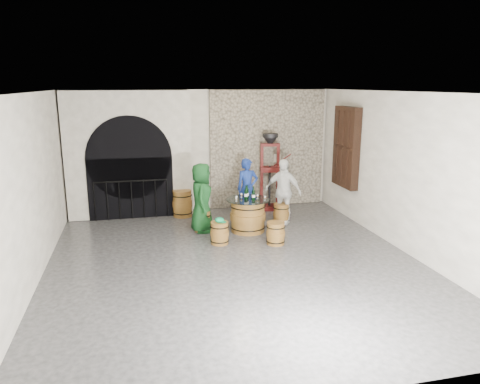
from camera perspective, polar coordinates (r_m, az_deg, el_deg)
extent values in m
plane|color=#2C2C2F|center=(8.83, -0.65, -8.84)|extent=(8.00, 8.00, 0.00)
plane|color=silver|center=(12.23, -4.76, 5.19)|extent=(8.00, 0.00, 8.00)
plane|color=silver|center=(4.69, 10.08, -8.70)|extent=(8.00, 0.00, 8.00)
plane|color=silver|center=(8.35, -24.85, 0.09)|extent=(0.00, 8.00, 8.00)
plane|color=silver|center=(9.71, 19.93, 2.27)|extent=(0.00, 8.00, 8.00)
plane|color=beige|center=(8.17, -0.72, 12.41)|extent=(8.00, 8.00, 0.00)
cube|color=tan|center=(12.56, 3.47, 5.43)|extent=(3.20, 0.12, 3.18)
cube|color=silver|center=(11.85, -13.73, 4.59)|extent=(3.10, 0.50, 3.18)
cube|color=black|center=(11.75, -13.51, 0.42)|extent=(2.10, 0.03, 1.55)
cylinder|color=black|center=(11.60, -13.72, 4.16)|extent=(2.10, 0.03, 2.10)
cylinder|color=black|center=(11.64, -13.56, 1.34)|extent=(1.79, 0.04, 0.04)
cylinder|color=black|center=(11.79, -17.77, -1.23)|extent=(0.02, 0.02, 0.98)
cylinder|color=black|center=(11.77, -16.33, -1.15)|extent=(0.02, 0.02, 0.98)
cylinder|color=black|center=(11.76, -14.88, -1.08)|extent=(0.02, 0.02, 0.98)
cylinder|color=black|center=(11.75, -13.43, -1.00)|extent=(0.02, 0.02, 0.98)
cylinder|color=black|center=(11.75, -11.98, -0.92)|extent=(0.02, 0.02, 0.98)
cylinder|color=black|center=(11.76, -10.53, -0.85)|extent=(0.02, 0.02, 0.98)
cylinder|color=black|center=(11.77, -9.09, -0.77)|extent=(0.02, 0.02, 0.98)
cube|color=black|center=(11.69, 13.19, 5.49)|extent=(0.20, 1.10, 2.00)
cube|color=black|center=(11.66, 12.97, 5.49)|extent=(0.06, 0.88, 1.76)
cube|color=black|center=(11.68, 13.10, 5.49)|extent=(0.22, 0.92, 0.06)
cube|color=black|center=(11.42, 13.74, 5.28)|extent=(0.22, 0.06, 1.80)
cube|color=black|center=(11.68, 13.10, 5.49)|extent=(0.22, 0.06, 1.80)
cube|color=black|center=(11.94, 12.49, 5.69)|extent=(0.22, 0.06, 1.80)
cylinder|color=olive|center=(10.52, 0.98, -3.04)|extent=(0.77, 0.77, 0.73)
cylinder|color=olive|center=(10.52, 0.98, -3.04)|extent=(0.82, 0.82, 0.16)
torus|color=black|center=(10.59, 0.98, -4.32)|extent=(0.82, 0.82, 0.02)
torus|color=black|center=(10.45, 0.99, -1.74)|extent=(0.82, 0.82, 0.02)
cylinder|color=olive|center=(10.42, 0.99, -1.07)|extent=(0.78, 0.78, 0.02)
cylinder|color=black|center=(10.41, 0.99, -0.94)|extent=(1.00, 1.00, 0.01)
cylinder|color=olive|center=(10.59, -4.74, -3.71)|extent=(0.37, 0.37, 0.47)
cylinder|color=olive|center=(10.59, -4.74, -3.71)|extent=(0.40, 0.40, 0.10)
torus|color=black|center=(10.63, -4.72, -4.52)|extent=(0.41, 0.41, 0.02)
torus|color=black|center=(10.54, -4.76, -2.88)|extent=(0.41, 0.41, 0.02)
cylinder|color=olive|center=(10.52, -4.77, -2.44)|extent=(0.38, 0.38, 0.02)
cylinder|color=olive|center=(11.56, 0.93, -2.17)|extent=(0.37, 0.37, 0.47)
cylinder|color=olive|center=(11.56, 0.93, -2.17)|extent=(0.40, 0.40, 0.10)
torus|color=black|center=(11.61, 0.93, -2.93)|extent=(0.41, 0.41, 0.02)
torus|color=black|center=(11.52, 0.93, -1.41)|extent=(0.41, 0.41, 0.02)
cylinder|color=olive|center=(11.50, 0.93, -1.01)|extent=(0.38, 0.38, 0.02)
cylinder|color=olive|center=(11.22, 5.19, -2.73)|extent=(0.37, 0.37, 0.47)
cylinder|color=olive|center=(11.22, 5.19, -2.73)|extent=(0.40, 0.40, 0.10)
torus|color=black|center=(11.26, 5.17, -3.50)|extent=(0.41, 0.41, 0.02)
torus|color=black|center=(11.17, 5.21, -1.95)|extent=(0.41, 0.41, 0.02)
cylinder|color=olive|center=(11.15, 5.22, -1.53)|extent=(0.38, 0.38, 0.02)
cylinder|color=olive|center=(9.74, 4.50, -5.23)|extent=(0.37, 0.37, 0.47)
cylinder|color=olive|center=(9.74, 4.50, -5.23)|extent=(0.40, 0.40, 0.10)
torus|color=black|center=(9.80, 4.48, -6.11)|extent=(0.41, 0.41, 0.02)
torus|color=black|center=(9.69, 4.51, -4.35)|extent=(0.41, 0.41, 0.02)
cylinder|color=olive|center=(9.67, 4.52, -3.87)|extent=(0.38, 0.38, 0.02)
cylinder|color=olive|center=(9.75, -2.58, -5.20)|extent=(0.37, 0.37, 0.47)
cylinder|color=olive|center=(9.75, -2.58, -5.20)|extent=(0.40, 0.40, 0.10)
torus|color=black|center=(9.80, -2.57, -6.08)|extent=(0.41, 0.41, 0.02)
torus|color=black|center=(9.70, -2.59, -4.31)|extent=(0.41, 0.41, 0.02)
cylinder|color=olive|center=(9.67, -2.59, -3.83)|extent=(0.38, 0.38, 0.02)
ellipsoid|color=#0C8A53|center=(9.66, -2.59, -3.53)|extent=(0.19, 0.19, 0.11)
cylinder|color=#0C8A53|center=(9.66, -2.09, -3.78)|extent=(0.13, 0.13, 0.01)
imported|color=#113E18|center=(10.43, -4.85, -0.72)|extent=(0.64, 0.86, 1.60)
imported|color=navy|center=(11.50, 0.94, 0.46)|extent=(0.57, 0.39, 1.52)
imported|color=white|center=(11.10, 5.41, 0.09)|extent=(0.95, 0.91, 1.59)
cylinder|color=black|center=(10.36, 0.75, -0.34)|extent=(0.07, 0.07, 0.22)
cylinder|color=white|center=(10.36, 0.75, -0.39)|extent=(0.08, 0.08, 0.06)
cone|color=black|center=(10.33, 0.75, 0.34)|extent=(0.07, 0.07, 0.05)
cylinder|color=black|center=(10.32, 0.75, 0.63)|extent=(0.03, 0.03, 0.07)
cylinder|color=black|center=(10.28, 1.71, -0.45)|extent=(0.07, 0.07, 0.22)
cylinder|color=white|center=(10.28, 1.71, -0.50)|extent=(0.08, 0.08, 0.06)
cone|color=black|center=(10.25, 1.71, 0.23)|extent=(0.07, 0.07, 0.05)
cylinder|color=black|center=(10.24, 1.72, 0.53)|extent=(0.03, 0.03, 0.07)
cylinder|color=black|center=(10.44, 0.90, -0.22)|extent=(0.07, 0.07, 0.22)
cylinder|color=white|center=(10.45, 0.90, -0.27)|extent=(0.08, 0.08, 0.06)
cone|color=black|center=(10.42, 0.90, 0.45)|extent=(0.07, 0.07, 0.05)
cylinder|color=black|center=(10.40, 0.90, 0.74)|extent=(0.03, 0.03, 0.07)
cylinder|color=olive|center=(11.79, -7.25, -1.47)|extent=(0.47, 0.47, 0.67)
cylinder|color=olive|center=(11.79, -7.25, -1.47)|extent=(0.51, 0.51, 0.15)
torus|color=black|center=(11.85, -7.22, -2.53)|extent=(0.52, 0.52, 0.02)
torus|color=black|center=(11.74, -7.28, -0.40)|extent=(0.52, 0.52, 0.02)
cylinder|color=olive|center=(11.71, -7.30, 0.16)|extent=(0.48, 0.48, 0.02)
cube|color=#52120D|center=(12.45, 3.69, -1.91)|extent=(0.63, 0.54, 0.11)
cube|color=#52120D|center=(12.21, 3.76, 2.88)|extent=(0.56, 0.41, 0.13)
cube|color=#52120D|center=(12.11, 3.81, 5.92)|extent=(0.53, 0.21, 0.08)
cylinder|color=black|center=(12.30, 3.73, 0.78)|extent=(0.06, 0.06, 1.09)
cylinder|color=black|center=(12.08, 3.83, 7.10)|extent=(0.41, 0.41, 0.10)
cone|color=black|center=(12.09, 3.82, 6.48)|extent=(0.41, 0.41, 0.22)
cube|color=#52120D|center=(12.22, 2.73, 2.01)|extent=(0.09, 0.09, 1.74)
cube|color=#52120D|center=(12.28, 4.76, 2.03)|extent=(0.09, 0.09, 1.74)
cylinder|color=#52120D|center=(12.17, 5.34, 4.01)|extent=(0.47, 0.11, 0.34)
cube|color=silver|center=(12.59, 4.65, 4.28)|extent=(0.18, 0.10, 0.22)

